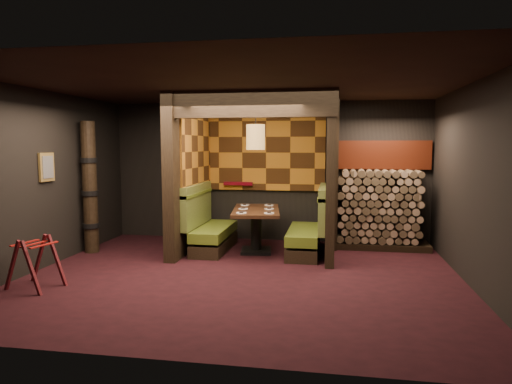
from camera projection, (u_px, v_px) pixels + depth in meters
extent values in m
cube|color=black|center=(242.00, 277.00, 6.87)|extent=(6.50, 5.50, 0.02)
cube|color=black|center=(241.00, 83.00, 6.57)|extent=(6.50, 5.50, 0.02)
cube|color=black|center=(268.00, 172.00, 9.43)|extent=(6.50, 0.02, 2.85)
cube|color=black|center=(179.00, 208.00, 4.01)|extent=(6.50, 0.02, 2.85)
cube|color=black|center=(41.00, 180.00, 7.26)|extent=(0.02, 5.50, 2.85)
cube|color=black|center=(477.00, 186.00, 6.18)|extent=(0.02, 5.50, 2.85)
cube|color=black|center=(188.00, 174.00, 8.56)|extent=(0.20, 2.20, 2.85)
cube|color=black|center=(331.00, 176.00, 8.17)|extent=(0.15, 2.10, 2.85)
cube|color=black|center=(248.00, 104.00, 7.29)|extent=(2.85, 0.18, 0.44)
cube|color=#AD681C|center=(266.00, 153.00, 9.34)|extent=(2.40, 0.06, 1.55)
cube|color=#AD681C|center=(197.00, 152.00, 8.67)|extent=(0.04, 1.85, 1.45)
cube|color=#5B0612|center=(238.00, 183.00, 9.44)|extent=(0.60, 0.12, 0.07)
cube|color=black|center=(215.00, 244.00, 8.61)|extent=(0.55, 1.60, 0.22)
cube|color=#53671B|center=(214.00, 231.00, 8.59)|extent=(0.55, 1.60, 0.18)
cube|color=#59662A|center=(197.00, 210.00, 8.60)|extent=(0.12, 1.60, 0.78)
cube|color=#53671B|center=(197.00, 192.00, 8.57)|extent=(0.15, 1.60, 0.06)
cube|color=black|center=(304.00, 247.00, 8.34)|extent=(0.55, 1.60, 0.22)
cube|color=#53671B|center=(304.00, 234.00, 8.31)|extent=(0.55, 1.60, 0.18)
cube|color=#59662A|center=(323.00, 213.00, 8.21)|extent=(0.12, 1.60, 0.78)
cube|color=#53671B|center=(323.00, 194.00, 8.18)|extent=(0.15, 1.60, 0.06)
cube|color=black|center=(256.00, 251.00, 8.43)|extent=(0.62, 0.62, 0.06)
cylinder|color=black|center=(256.00, 232.00, 8.39)|extent=(0.20, 0.20, 0.74)
cube|color=#3B2312|center=(256.00, 211.00, 8.35)|extent=(1.03, 1.62, 0.06)
cylinder|color=white|center=(241.00, 213.00, 7.83)|extent=(0.18, 0.18, 0.01)
cube|color=black|center=(241.00, 212.00, 7.83)|extent=(0.08, 0.12, 0.02)
cylinder|color=white|center=(269.00, 213.00, 7.82)|extent=(0.18, 0.18, 0.01)
cube|color=black|center=(269.00, 212.00, 7.82)|extent=(0.08, 0.12, 0.02)
cylinder|color=white|center=(243.00, 209.00, 8.35)|extent=(0.18, 0.18, 0.01)
cube|color=black|center=(243.00, 208.00, 8.35)|extent=(0.08, 0.12, 0.02)
cylinder|color=white|center=(269.00, 209.00, 8.34)|extent=(0.18, 0.18, 0.01)
cube|color=black|center=(269.00, 208.00, 8.34)|extent=(0.08, 0.12, 0.02)
cylinder|color=white|center=(245.00, 205.00, 8.87)|extent=(0.18, 0.18, 0.01)
cube|color=black|center=(245.00, 204.00, 8.87)|extent=(0.08, 0.12, 0.02)
cylinder|color=white|center=(269.00, 205.00, 8.86)|extent=(0.18, 0.18, 0.01)
cube|color=black|center=(269.00, 204.00, 8.86)|extent=(0.08, 0.12, 0.02)
cylinder|color=olive|center=(256.00, 137.00, 8.16)|extent=(0.34, 0.34, 0.45)
sphere|color=#FFC672|center=(256.00, 137.00, 8.16)|extent=(0.18, 0.18, 0.18)
cylinder|color=black|center=(256.00, 110.00, 8.11)|extent=(0.02, 0.02, 0.51)
cube|color=olive|center=(46.00, 167.00, 7.33)|extent=(0.04, 0.36, 0.46)
cube|color=#3F3F3F|center=(48.00, 167.00, 7.33)|extent=(0.01, 0.27, 0.36)
cube|color=#4C0F14|center=(12.00, 267.00, 6.16)|extent=(0.34, 0.11, 0.76)
cube|color=#4C0F14|center=(32.00, 269.00, 6.03)|extent=(0.34, 0.11, 0.76)
cube|color=#4C0F14|center=(39.00, 259.00, 6.57)|extent=(0.34, 0.11, 0.76)
cube|color=#4C0F14|center=(58.00, 262.00, 6.44)|extent=(0.34, 0.11, 0.76)
cube|color=maroon|center=(25.00, 243.00, 6.34)|extent=(0.14, 0.47, 0.01)
cube|color=maroon|center=(34.00, 244.00, 6.27)|extent=(0.14, 0.47, 0.01)
cube|color=maroon|center=(44.00, 245.00, 6.20)|extent=(0.14, 0.47, 0.01)
cylinder|color=black|center=(90.00, 188.00, 8.33)|extent=(0.26, 0.26, 2.40)
cylinder|color=black|center=(91.00, 225.00, 8.40)|extent=(0.31, 0.31, 0.09)
cylinder|color=black|center=(90.00, 193.00, 8.34)|extent=(0.31, 0.31, 0.09)
cylinder|color=black|center=(89.00, 160.00, 8.28)|extent=(0.31, 0.31, 0.09)
cube|color=black|center=(382.00, 245.00, 8.79)|extent=(1.73, 0.70, 0.12)
cube|color=brown|center=(383.00, 206.00, 8.71)|extent=(1.73, 0.70, 1.38)
cube|color=maroon|center=(383.00, 155.00, 8.93)|extent=(1.83, 0.10, 0.56)
cube|color=black|center=(336.00, 175.00, 8.41)|extent=(0.08, 0.08, 2.85)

